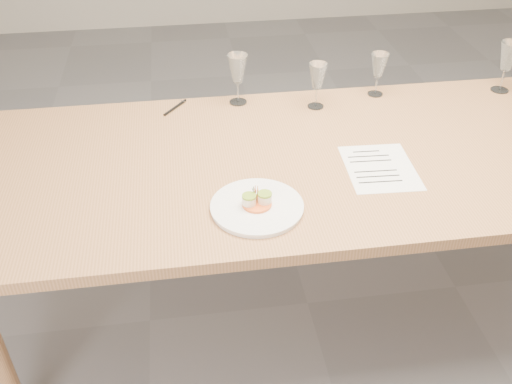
{
  "coord_description": "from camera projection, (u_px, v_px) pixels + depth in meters",
  "views": [
    {
      "loc": [
        -0.46,
        -1.64,
        1.81
      ],
      "look_at": [
        -0.26,
        -0.26,
        0.8
      ],
      "focal_mm": 40.0,
      "sensor_mm": 36.0,
      "label": 1
    }
  ],
  "objects": [
    {
      "name": "wine_glass_2",
      "position": [
        379.0,
        66.0,
        2.3
      ],
      "size": [
        0.07,
        0.07,
        0.18
      ],
      "color": "white",
      "rests_on": "dining_table"
    },
    {
      "name": "wine_glass_0",
      "position": [
        237.0,
        70.0,
        2.23
      ],
      "size": [
        0.08,
        0.08,
        0.2
      ],
      "color": "white",
      "rests_on": "dining_table"
    },
    {
      "name": "recipe_sheet",
      "position": [
        380.0,
        168.0,
        1.92
      ],
      "size": [
        0.24,
        0.3,
        0.0
      ],
      "rotation": [
        0.0,
        0.0,
        -0.05
      ],
      "color": "white",
      "rests_on": "dining_table"
    },
    {
      "name": "wine_glass_1",
      "position": [
        317.0,
        77.0,
        2.21
      ],
      "size": [
        0.07,
        0.07,
        0.18
      ],
      "color": "white",
      "rests_on": "dining_table"
    },
    {
      "name": "ballpoint_pen",
      "position": [
        175.0,
        107.0,
        2.27
      ],
      "size": [
        0.1,
        0.12,
        0.01
      ],
      "rotation": [
        0.0,
        0.0,
        0.92
      ],
      "color": "black",
      "rests_on": "dining_table"
    },
    {
      "name": "wine_glass_3",
      "position": [
        508.0,
        57.0,
        2.32
      ],
      "size": [
        0.08,
        0.08,
        0.21
      ],
      "color": "white",
      "rests_on": "dining_table"
    },
    {
      "name": "dining_table",
      "position": [
        318.0,
        170.0,
        2.03
      ],
      "size": [
        2.4,
        1.0,
        0.75
      ],
      "color": "#AE794C",
      "rests_on": "ground"
    },
    {
      "name": "dinner_plate",
      "position": [
        257.0,
        206.0,
        1.73
      ],
      "size": [
        0.29,
        0.29,
        0.07
      ],
      "rotation": [
        0.0,
        0.0,
        -0.12
      ],
      "color": "white",
      "rests_on": "dining_table"
    },
    {
      "name": "ground",
      "position": [
        308.0,
        303.0,
        2.43
      ],
      "size": [
        7.0,
        7.0,
        0.0
      ],
      "primitive_type": "plane",
      "color": "slate",
      "rests_on": "ground"
    }
  ]
}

